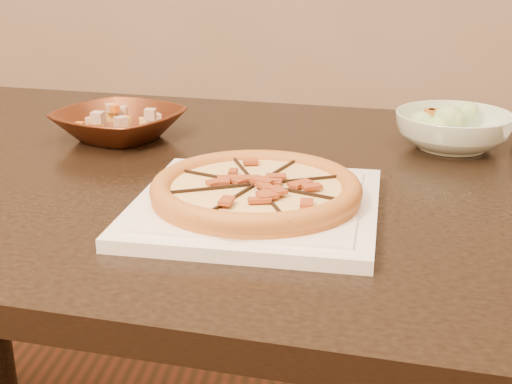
# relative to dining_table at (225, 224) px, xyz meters

# --- Properties ---
(dining_table) EXTENTS (1.58, 1.12, 0.75)m
(dining_table) POSITION_rel_dining_table_xyz_m (0.00, 0.00, 0.00)
(dining_table) COLOR black
(dining_table) RESTS_ON floor
(plate) EXTENTS (0.34, 0.34, 0.02)m
(plate) POSITION_rel_dining_table_xyz_m (0.08, -0.18, 0.11)
(plate) COLOR white
(plate) RESTS_ON dining_table
(pizza) EXTENTS (0.28, 0.28, 0.03)m
(pizza) POSITION_rel_dining_table_xyz_m (0.08, -0.18, 0.13)
(pizza) COLOR #AD6E25
(pizza) RESTS_ON plate
(bronze_bowl) EXTENTS (0.28, 0.28, 0.05)m
(bronze_bowl) POSITION_rel_dining_table_xyz_m (-0.22, 0.15, 0.12)
(bronze_bowl) COLOR brown
(bronze_bowl) RESTS_ON dining_table
(mixed_dish) EXTENTS (0.11, 0.10, 0.03)m
(mixed_dish) POSITION_rel_dining_table_xyz_m (-0.22, 0.15, 0.16)
(mixed_dish) COLOR tan
(mixed_dish) RESTS_ON bronze_bowl
(salad_bowl) EXTENTS (0.22, 0.22, 0.06)m
(salad_bowl) POSITION_rel_dining_table_xyz_m (0.37, 0.17, 0.13)
(salad_bowl) COLOR white
(salad_bowl) RESTS_ON dining_table
(salad) EXTENTS (0.10, 0.10, 0.04)m
(salad) POSITION_rel_dining_table_xyz_m (0.37, 0.17, 0.17)
(salad) COLOR #C6EE9F
(salad) RESTS_ON salad_bowl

